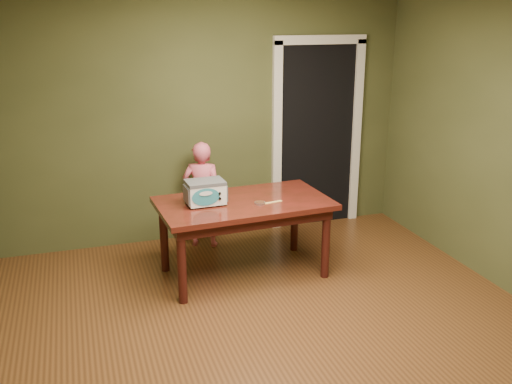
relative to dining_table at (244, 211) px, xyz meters
The scene contains 8 objects.
floor 1.52m from the dining_table, 93.01° to the right, with size 5.00×5.00×0.00m, color brown.
room_shell 1.74m from the dining_table, 93.01° to the right, with size 4.52×5.02×2.61m.
doorway 1.91m from the dining_table, 48.84° to the left, with size 1.10×0.66×2.25m.
dining_table is the anchor object (origin of this frame).
toy_oven 0.43m from the dining_table, behind, with size 0.38×0.26×0.23m.
baking_pan 0.21m from the dining_table, 50.91° to the right, with size 0.10×0.10×0.02m.
spatula 0.30m from the dining_table, 29.12° to the right, with size 0.18×0.03×0.01m, color #FFD16E.
child 0.85m from the dining_table, 104.44° to the left, with size 0.42×0.28×1.16m, color #EB607A.
Camera 1 is at (-1.39, -3.49, 2.45)m, focal length 40.00 mm.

